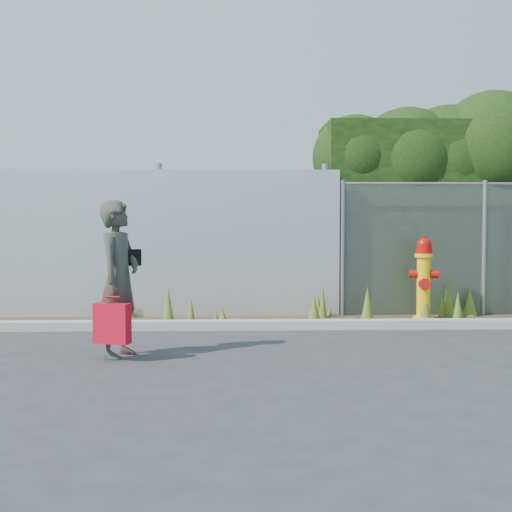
{
  "coord_description": "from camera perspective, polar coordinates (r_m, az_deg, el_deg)",
  "views": [
    {
      "loc": [
        -0.6,
        -7.61,
        1.47
      ],
      "look_at": [
        -0.3,
        1.4,
        1.0
      ],
      "focal_mm": 50.0,
      "sensor_mm": 36.0,
      "label": 1
    }
  ],
  "objects": [
    {
      "name": "ground",
      "position": [
        7.78,
        2.58,
        -7.92
      ],
      "size": [
        80.0,
        80.0,
        0.0
      ],
      "primitive_type": "plane",
      "color": "#323234",
      "rests_on": "ground"
    },
    {
      "name": "curb",
      "position": [
        9.54,
        1.73,
        -5.52
      ],
      "size": [
        16.0,
        0.22,
        0.12
      ],
      "primitive_type": "cube",
      "color": "#A49C94",
      "rests_on": "ground"
    },
    {
      "name": "weed_strip",
      "position": [
        10.25,
        6.0,
        -4.55
      ],
      "size": [
        16.0,
        1.33,
        0.54
      ],
      "color": "#403224",
      "rests_on": "ground"
    },
    {
      "name": "corrugated_fence",
      "position": [
        10.95,
        -15.89,
        0.95
      ],
      "size": [
        8.5,
        0.21,
        2.3
      ],
      "color": "#BBBDC3",
      "rests_on": "ground"
    },
    {
      "name": "fire_hydrant",
      "position": [
        10.53,
        13.28,
        -1.84
      ],
      "size": [
        0.41,
        0.37,
        1.23
      ],
      "rotation": [
        0.0,
        0.0,
        -0.18
      ],
      "color": "yellow",
      "rests_on": "ground"
    },
    {
      "name": "woman",
      "position": [
        7.72,
        -10.91,
        -1.8
      ],
      "size": [
        0.57,
        0.7,
        1.67
      ],
      "primitive_type": "imported",
      "rotation": [
        0.0,
        0.0,
        1.25
      ],
      "color": "#0F614B",
      "rests_on": "ground"
    },
    {
      "name": "red_tote_bag",
      "position": [
        7.51,
        -11.44,
        -5.3
      ],
      "size": [
        0.38,
        0.14,
        0.49
      ],
      "rotation": [
        0.0,
        0.0,
        -0.33
      ],
      "color": "red"
    },
    {
      "name": "black_shoulder_bag",
      "position": [
        7.91,
        -10.08,
        -0.12
      ],
      "size": [
        0.24,
        0.1,
        0.18
      ],
      "rotation": [
        0.0,
        0.0,
        0.37
      ],
      "color": "black"
    }
  ]
}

